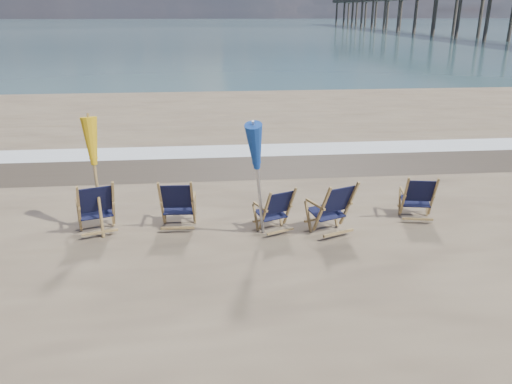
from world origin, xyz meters
The scene contains 11 objects.
ocean centered at (0.00, 128.00, 0.00)m, with size 400.00×400.00×0.00m, color #3D5E66.
surf_foam centered at (0.00, 8.30, 0.00)m, with size 200.00×1.40×0.01m, color silver.
wet_sand_strip centered at (0.00, 6.80, 0.00)m, with size 200.00×2.60×0.00m, color #42362A.
beach_chair_0 centered at (-2.63, 2.68, 0.54)m, with size 0.70×0.78×1.09m, color black, non-canonical shape.
beach_chair_1 centered at (-1.16, 2.64, 0.53)m, with size 0.67×0.76×1.05m, color black, non-canonical shape.
beach_chair_2 centered at (0.66, 2.42, 0.47)m, with size 0.60×0.68×0.94m, color black, non-canonical shape.
beach_chair_3 centered at (1.75, 2.24, 0.55)m, with size 0.70×0.79×1.09m, color black, non-canonical shape.
beach_chair_4 centered at (3.54, 2.58, 0.49)m, with size 0.63×0.71×0.99m, color black, non-canonical shape.
umbrella_yellow centered at (-2.87, 2.60, 1.68)m, with size 0.30×0.30×2.20m.
umbrella_blue centered at (0.04, 2.08, 1.79)m, with size 0.30×0.30×2.33m.
fishing_pier centered at (38.00, 74.00, 4.65)m, with size 4.40×140.00×9.30m, color #4A3E36, non-canonical shape.
Camera 1 is at (-0.82, -6.18, 3.98)m, focal length 35.00 mm.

